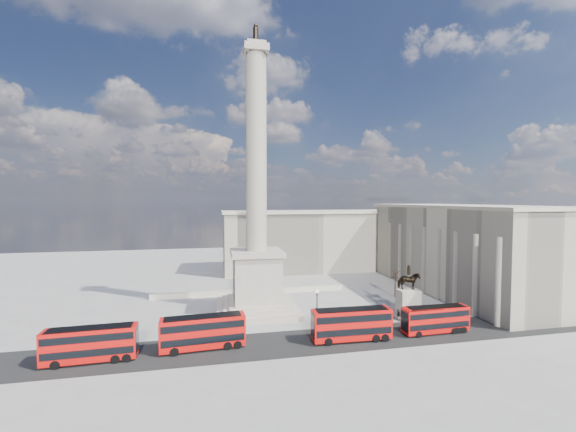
% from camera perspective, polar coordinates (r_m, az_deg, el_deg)
% --- Properties ---
extents(ground, '(180.00, 180.00, 0.00)m').
position_cam_1_polar(ground, '(60.41, -4.50, -16.45)').
color(ground, '#989590').
rests_on(ground, ground).
extents(asphalt_road, '(120.00, 9.00, 0.01)m').
position_cam_1_polar(asphalt_road, '(52.05, 2.74, -19.66)').
color(asphalt_road, black).
rests_on(asphalt_road, ground).
extents(nelsons_column, '(14.00, 14.00, 49.85)m').
position_cam_1_polar(nelsons_column, '(62.43, -5.10, -3.65)').
color(nelsons_column, '#B1A493').
rests_on(nelsons_column, ground).
extents(balustrade_wall, '(40.00, 0.60, 1.10)m').
position_cam_1_polar(balustrade_wall, '(75.48, -6.01, -12.10)').
color(balustrade_wall, beige).
rests_on(balustrade_wall, ground).
extents(building_east, '(19.00, 46.00, 18.60)m').
position_cam_1_polar(building_east, '(85.10, 26.29, -4.66)').
color(building_east, beige).
rests_on(building_east, ground).
extents(building_northeast, '(51.00, 17.00, 16.60)m').
position_cam_1_polar(building_northeast, '(100.98, 4.05, -3.85)').
color(building_northeast, beige).
rests_on(building_northeast, ground).
extents(red_bus_a, '(11.09, 3.35, 4.43)m').
position_cam_1_polar(red_bus_a, '(50.21, -13.46, -17.74)').
color(red_bus_a, red).
rests_on(red_bus_a, ground).
extents(red_bus_b, '(11.22, 2.87, 4.53)m').
position_cam_1_polar(red_bus_b, '(52.33, 10.30, -16.79)').
color(red_bus_b, red).
rests_on(red_bus_b, ground).
extents(red_bus_c, '(9.79, 2.42, 3.96)m').
position_cam_1_polar(red_bus_c, '(58.77, 22.84, -15.07)').
color(red_bus_c, red).
rests_on(red_bus_c, ground).
extents(red_bus_d, '(9.65, 2.54, 3.89)m').
position_cam_1_polar(red_bus_d, '(58.42, 22.55, -15.21)').
color(red_bus_d, red).
rests_on(red_bus_d, ground).
extents(red_bus_e, '(10.64, 2.89, 4.28)m').
position_cam_1_polar(red_bus_e, '(51.45, -29.20, -17.59)').
color(red_bus_e, red).
rests_on(red_bus_e, ground).
extents(victorian_lamp, '(0.51, 0.51, 5.98)m').
position_cam_1_polar(victorian_lamp, '(55.82, 4.70, -14.27)').
color(victorian_lamp, black).
rests_on(victorian_lamp, ground).
extents(equestrian_statue, '(4.31, 3.23, 8.90)m').
position_cam_1_polar(equestrian_statue, '(63.69, 18.86, -12.63)').
color(equestrian_statue, beige).
rests_on(equestrian_statue, ground).
extents(bare_tree_near, '(1.75, 1.75, 7.68)m').
position_cam_1_polar(bare_tree_near, '(65.51, 31.13, -9.81)').
color(bare_tree_near, '#332319').
rests_on(bare_tree_near, ground).
extents(bare_tree_mid, '(1.64, 1.64, 6.21)m').
position_cam_1_polar(bare_tree_mid, '(75.30, 16.96, -8.85)').
color(bare_tree_mid, '#332319').
rests_on(bare_tree_mid, ground).
extents(bare_tree_far, '(1.81, 1.81, 7.39)m').
position_cam_1_polar(bare_tree_far, '(79.66, 23.88, -7.65)').
color(bare_tree_far, '#332319').
rests_on(bare_tree_far, ground).
extents(pedestrian_walking, '(0.71, 0.65, 1.62)m').
position_cam_1_polar(pedestrian_walking, '(63.18, 17.37, -14.92)').
color(pedestrian_walking, black).
rests_on(pedestrian_walking, ground).
extents(pedestrian_standing, '(1.04, 0.87, 1.92)m').
position_cam_1_polar(pedestrian_standing, '(69.84, 26.14, -13.23)').
color(pedestrian_standing, black).
rests_on(pedestrian_standing, ground).
extents(pedestrian_crossing, '(0.97, 0.88, 1.59)m').
position_cam_1_polar(pedestrian_crossing, '(60.69, 10.68, -15.60)').
color(pedestrian_crossing, black).
rests_on(pedestrian_crossing, ground).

